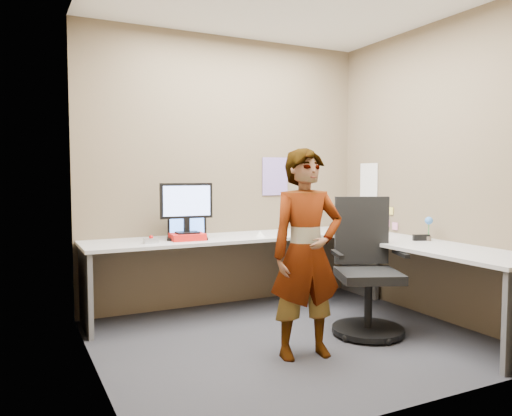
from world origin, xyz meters
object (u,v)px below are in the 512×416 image
desk (312,256)px  person (307,253)px  office_chair (366,279)px  monitor (187,204)px

desk → person: bearing=-125.3°
office_chair → monitor: bearing=162.5°
desk → office_chair: 0.56m
desk → monitor: (-1.00, 0.53, 0.47)m
desk → monitor: size_ratio=6.19×
desk → monitor: bearing=151.9°
office_chair → person: size_ratio=0.74×
desk → person: 0.92m
monitor → office_chair: bearing=-36.9°
monitor → person: size_ratio=0.32×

